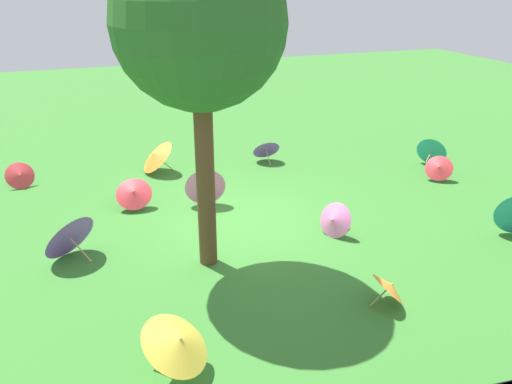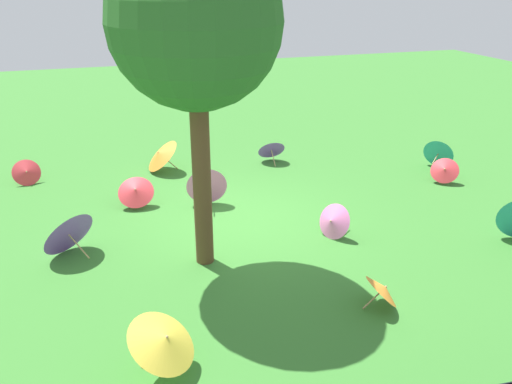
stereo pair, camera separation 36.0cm
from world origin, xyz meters
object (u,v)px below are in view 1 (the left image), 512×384
parasol_orange_0 (390,287)px  parasol_pink_2 (334,220)px  shade_tree (199,25)px  parasol_orange_1 (155,156)px  parasol_teal_4 (432,150)px  parasol_yellow_0 (178,342)px  parasol_pink_1 (205,185)px  parasol_purple_2 (67,235)px  parasol_red_2 (134,193)px  parasol_purple_0 (266,148)px  parasol_red_1 (439,167)px  parasol_red_0 (20,175)px

parasol_orange_0 → parasol_pink_2: 2.27m
shade_tree → parasol_orange_1: 5.77m
parasol_orange_1 → parasol_teal_4: (-6.74, 1.78, -0.06)m
parasol_yellow_0 → parasol_pink_1: parasol_pink_1 is taller
parasol_purple_2 → parasol_pink_2: parasol_purple_2 is taller
parasol_purple_2 → parasol_orange_0: bearing=145.3°
parasol_red_2 → parasol_pink_2: (-3.31, 2.48, -0.04)m
shade_tree → parasol_orange_1: size_ratio=5.06×
shade_tree → parasol_purple_0: shade_tree is taller
parasol_red_1 → parasol_teal_4: 1.17m
parasol_pink_1 → parasol_orange_0: bearing=109.7°
parasol_orange_1 → shade_tree: bearing=90.9°
parasol_yellow_0 → parasol_pink_1: size_ratio=1.34×
parasol_purple_0 → parasol_orange_1: (2.83, -0.11, 0.07)m
parasol_red_1 → parasol_yellow_0: parasol_yellow_0 is taller
parasol_red_0 → parasol_teal_4: size_ratio=0.84×
parasol_teal_4 → parasol_red_1: bearing=60.8°
parasol_red_1 → parasol_purple_2: parasol_purple_2 is taller
parasol_orange_1 → parasol_teal_4: 6.97m
parasol_yellow_0 → parasol_orange_0: bearing=-171.8°
parasol_red_0 → shade_tree: bearing=123.7°
parasol_purple_2 → parasol_teal_4: size_ratio=1.37×
parasol_red_1 → parasol_red_0: bearing=-17.4°
parasol_orange_0 → parasol_pink_2: size_ratio=0.86×
parasol_pink_1 → parasol_pink_2: parasol_pink_1 is taller
parasol_purple_2 → parasol_pink_1: size_ratio=1.29×
parasol_red_0 → parasol_purple_2: size_ratio=0.61×
parasol_pink_1 → parasol_teal_4: size_ratio=1.07×
parasol_purple_0 → parasol_pink_1: parasol_pink_1 is taller
parasol_red_2 → parasol_purple_2: 2.16m
parasol_red_0 → parasol_teal_4: (-9.82, 1.87, 0.09)m
shade_tree → parasol_red_0: bearing=-56.3°
parasol_red_2 → parasol_yellow_0: (0.18, 5.20, 0.15)m
parasol_orange_0 → parasol_red_1: 5.57m
parasol_purple_0 → parasol_red_0: bearing=-2.0°
parasol_red_2 → parasol_yellow_0: parasol_yellow_0 is taller
parasol_red_0 → parasol_purple_2: parasol_purple_2 is taller
parasol_orange_0 → parasol_orange_1: bearing=-71.6°
parasol_purple_2 → parasol_pink_2: (-4.66, 0.79, -0.12)m
parasol_orange_0 → parasol_pink_1: parasol_pink_1 is taller
parasol_purple_0 → parasol_red_2: 4.11m
parasol_pink_1 → parasol_teal_4: bearing=-175.3°
shade_tree → parasol_yellow_0: shade_tree is taller
parasol_teal_4 → parasol_red_2: bearing=1.9°
parasol_red_0 → parasol_red_2: size_ratio=0.82×
parasol_orange_0 → shade_tree: bearing=-44.2°
parasol_teal_4 → parasol_orange_0: bearing=48.0°
parasol_yellow_0 → parasol_pink_2: bearing=-142.1°
parasol_red_2 → parasol_purple_2: size_ratio=0.75×
parasol_red_0 → parasol_pink_1: bearing=147.6°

